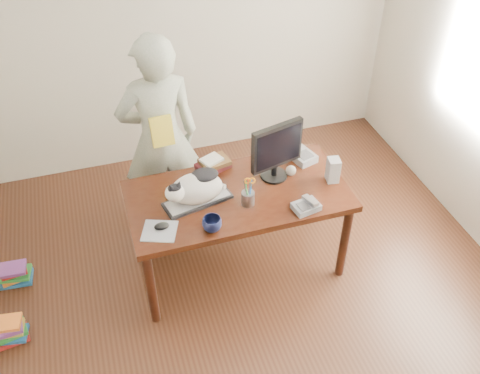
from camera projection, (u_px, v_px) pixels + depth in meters
name	position (u px, v px, depth m)	size (l,w,h in m)	color
room	(269.00, 179.00, 3.05)	(4.50, 4.50, 4.50)	black
desk	(235.00, 202.00, 4.02)	(1.60, 0.80, 0.75)	black
keyboard	(198.00, 200.00, 3.79)	(0.51, 0.28, 0.03)	black
cat	(195.00, 188.00, 3.70)	(0.47, 0.31, 0.27)	white
monitor	(277.00, 149.00, 3.84)	(0.41, 0.25, 0.47)	black
pen_cup	(248.00, 197.00, 3.74)	(0.11, 0.11, 0.24)	gray
mousepad	(160.00, 231.00, 3.57)	(0.28, 0.27, 0.01)	#A6AAB2
mouse	(162.00, 226.00, 3.58)	(0.12, 0.10, 0.04)	black
coffee_mug	(212.00, 224.00, 3.55)	(0.13, 0.13, 0.10)	black
phone	(307.00, 206.00, 3.73)	(0.20, 0.18, 0.08)	slate
speaker	(333.00, 170.00, 3.93)	(0.10, 0.11, 0.19)	#9B9B9E
baseball	(291.00, 171.00, 4.01)	(0.08, 0.08, 0.08)	beige
book_stack	(213.00, 163.00, 4.08)	(0.28, 0.24, 0.09)	#481317
calculator	(302.00, 156.00, 4.16)	(0.21, 0.25, 0.06)	slate
person	(160.00, 138.00, 4.19)	(0.64, 0.42, 1.75)	beige
held_book	(162.00, 131.00, 3.95)	(0.17, 0.11, 0.23)	yellow
book_pile_a	(9.00, 331.00, 3.75)	(0.27, 0.22, 0.18)	maroon
book_pile_b	(15.00, 274.00, 4.17)	(0.26, 0.20, 0.15)	#185294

